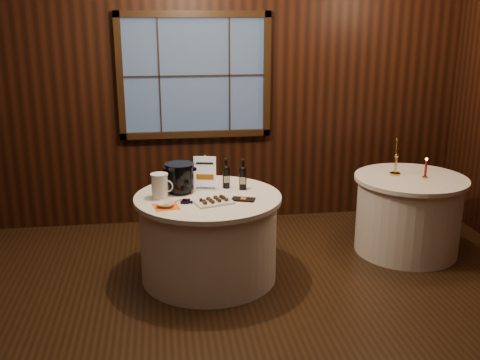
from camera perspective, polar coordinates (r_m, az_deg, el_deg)
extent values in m
plane|color=black|center=(4.29, -1.89, -15.59)|extent=(6.00, 6.00, 0.00)
cube|color=black|center=(6.18, -4.63, 9.17)|extent=(6.00, 0.02, 3.00)
cube|color=#3A517A|center=(6.13, -4.64, 10.52)|extent=(1.50, 0.01, 1.20)
cylinder|color=white|center=(5.02, -3.20, -6.00)|extent=(1.20, 1.20, 0.73)
cylinder|color=white|center=(4.88, -3.28, -1.82)|extent=(1.28, 1.28, 0.04)
cylinder|color=white|center=(5.79, 16.67, -3.56)|extent=(1.00, 1.00, 0.73)
cylinder|color=white|center=(5.68, 16.99, 0.10)|extent=(1.08, 1.08, 0.04)
cube|color=silver|center=(5.05, -3.54, -0.87)|extent=(0.18, 0.12, 0.02)
cube|color=silver|center=(5.00, -3.57, 0.88)|extent=(0.02, 0.02, 0.30)
cube|color=white|center=(4.99, -3.56, 0.84)|extent=(0.20, 0.04, 0.28)
cylinder|color=black|center=(5.06, -1.41, 0.16)|extent=(0.07, 0.07, 0.18)
sphere|color=black|center=(5.04, -1.42, 1.12)|extent=(0.07, 0.07, 0.07)
cylinder|color=black|center=(5.02, -1.42, 1.66)|extent=(0.02, 0.02, 0.08)
cylinder|color=black|center=(5.01, -1.42, 2.10)|extent=(0.03, 0.03, 0.02)
cube|color=beige|center=(5.03, -1.36, 0.05)|extent=(0.05, 0.00, 0.06)
cylinder|color=black|center=(5.01, 0.29, 0.03)|extent=(0.07, 0.07, 0.18)
sphere|color=black|center=(4.99, 0.29, 1.03)|extent=(0.07, 0.07, 0.07)
cylinder|color=black|center=(4.97, 0.29, 1.58)|extent=(0.03, 0.03, 0.08)
cylinder|color=black|center=(4.96, 0.29, 2.04)|extent=(0.03, 0.03, 0.02)
cube|color=beige|center=(4.98, 0.35, -0.08)|extent=(0.05, 0.01, 0.06)
cylinder|color=black|center=(4.98, -6.07, -1.08)|extent=(0.19, 0.19, 0.03)
cylinder|color=black|center=(4.94, -6.11, 0.25)|extent=(0.24, 0.24, 0.21)
cylinder|color=black|center=(4.91, -6.15, 1.54)|extent=(0.26, 0.26, 0.02)
cube|color=white|center=(4.68, -2.70, -2.25)|extent=(0.35, 0.29, 0.02)
cube|color=black|center=(4.75, 0.35, -1.97)|extent=(0.22, 0.16, 0.02)
cylinder|color=#3B2D15|center=(4.70, -6.31, -2.13)|extent=(0.07, 0.02, 0.03)
cylinder|color=white|center=(4.83, -8.16, -0.66)|extent=(0.14, 0.14, 0.20)
cylinder|color=white|center=(4.80, -8.21, 0.56)|extent=(0.15, 0.15, 0.01)
torus|color=white|center=(4.82, -7.32, -0.51)|extent=(0.10, 0.05, 0.10)
cube|color=orange|center=(4.63, -7.52, -2.69)|extent=(0.23, 0.23, 0.00)
imported|color=white|center=(4.62, -7.53, -2.46)|extent=(0.17, 0.17, 0.04)
cylinder|color=gold|center=(5.70, 15.47, 0.61)|extent=(0.11, 0.11, 0.02)
cylinder|color=gold|center=(5.66, 15.60, 2.30)|extent=(0.02, 0.02, 0.33)
cylinder|color=gold|center=(5.62, 15.74, 4.07)|extent=(0.05, 0.05, 0.03)
cylinder|color=gold|center=(5.67, 18.27, 0.25)|extent=(0.05, 0.05, 0.01)
cylinder|color=#A30C0E|center=(5.65, 18.35, 1.10)|extent=(0.02, 0.02, 0.16)
sphere|color=#FFB23F|center=(5.63, 18.44, 2.02)|extent=(0.02, 0.02, 0.02)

